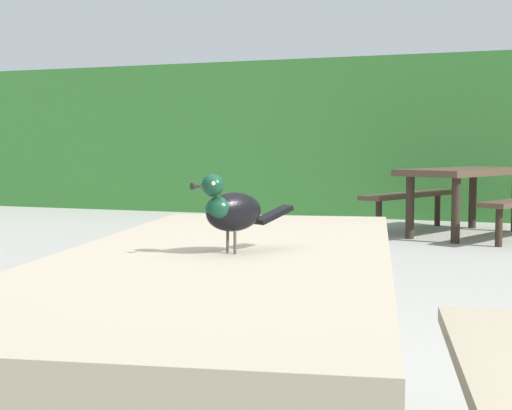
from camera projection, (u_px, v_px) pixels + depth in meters
The scene contains 4 objects.
hedge_wall at pixel (479, 138), 10.41m from camera, with size 28.00×2.16×2.19m, color #387A33.
picnic_table_foreground at pixel (227, 328), 1.74m from camera, with size 1.96×1.99×0.74m.
bird_grackle at pixel (230, 209), 1.67m from camera, with size 0.17×0.26×0.18m.
picnic_table_mid_left at pixel (465, 185), 8.05m from camera, with size 2.22×2.24×0.74m.
Camera 1 is at (0.57, -1.57, 0.99)m, focal length 51.29 mm.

